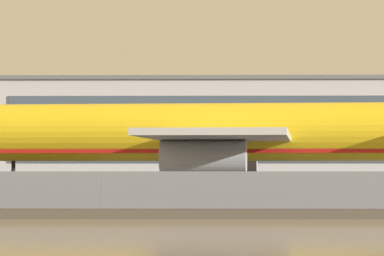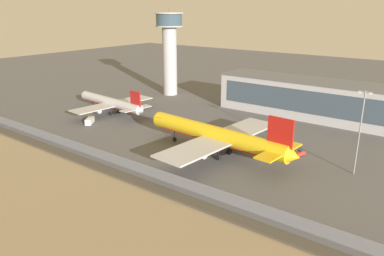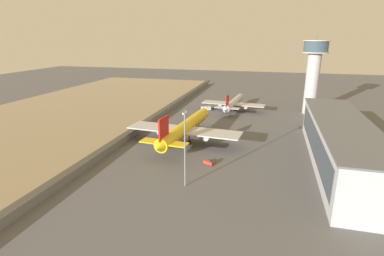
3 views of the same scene
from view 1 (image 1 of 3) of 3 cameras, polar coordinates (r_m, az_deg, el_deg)
name	(u,v)px [view 1 (image 1 of 3)]	position (r m, az deg, el deg)	size (l,w,h in m)	color
ground_plane	(123,206)	(87.36, -3.54, -3.95)	(500.00, 500.00, 0.00)	#565659
shoreline_seawall	(95,214)	(66.95, -4.95, -4.36)	(320.00, 3.00, 0.50)	#474238
perimeter_fence	(103,193)	(71.39, -4.57, -3.31)	(280.00, 0.10, 2.74)	slate
cargo_jet_yellow	(212,135)	(93.05, 1.01, -0.34)	(51.80, 44.69, 14.87)	yellow
terminal_building	(274,134)	(146.86, 4.20, -0.32)	(73.32, 16.37, 14.32)	#B2B2B7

